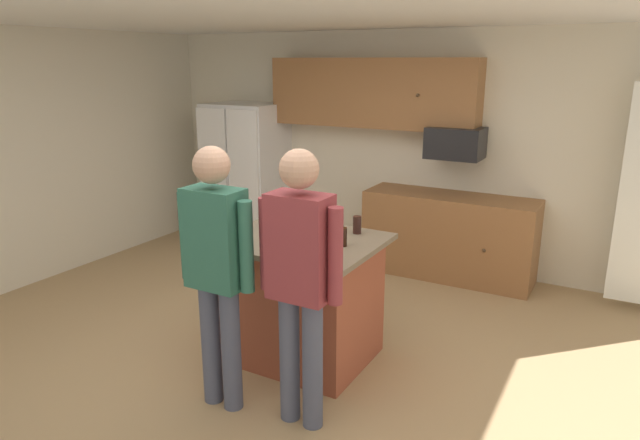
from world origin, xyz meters
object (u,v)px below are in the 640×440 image
(person_guest_left, at_px, (217,261))
(glass_stout_tall, at_px, (300,236))
(glass_dark_ale, at_px, (284,231))
(glass_short_whisky, at_px, (307,216))
(refrigerator, at_px, (246,175))
(person_guest_by_door, at_px, (300,271))
(tumbler_amber, at_px, (357,225))
(microwave_over_range, at_px, (455,143))
(kitchen_island, at_px, (301,298))
(mug_ceramic_white, at_px, (291,222))
(glass_pilsner, at_px, (343,237))

(person_guest_left, relative_size, glass_stout_tall, 13.39)
(glass_dark_ale, distance_m, glass_short_whisky, 0.44)
(refrigerator, distance_m, person_guest_by_door, 3.89)
(person_guest_left, relative_size, tumbler_amber, 12.89)
(microwave_over_range, height_order, kitchen_island, microwave_over_range)
(refrigerator, bearing_deg, mug_ceramic_white, -46.11)
(refrigerator, xyz_separation_m, tumbler_amber, (2.43, -1.87, 0.16))
(kitchen_island, height_order, glass_dark_ale, glass_dark_ale)
(refrigerator, xyz_separation_m, glass_pilsner, (2.47, -2.20, 0.16))
(microwave_over_range, relative_size, person_guest_left, 0.32)
(glass_pilsner, height_order, mug_ceramic_white, glass_pilsner)
(microwave_over_range, height_order, mug_ceramic_white, microwave_over_range)
(glass_dark_ale, relative_size, glass_pilsner, 1.17)
(microwave_over_range, relative_size, glass_stout_tall, 4.22)
(person_guest_left, relative_size, glass_dark_ale, 11.01)
(glass_stout_tall, bearing_deg, person_guest_left, -106.40)
(person_guest_by_door, distance_m, tumbler_amber, 1.07)
(glass_short_whisky, bearing_deg, glass_pilsner, -33.03)
(microwave_over_range, height_order, person_guest_left, person_guest_left)
(glass_short_whisky, height_order, tumbler_amber, glass_short_whisky)
(glass_short_whisky, height_order, mug_ceramic_white, glass_short_whisky)
(glass_stout_tall, relative_size, mug_ceramic_white, 1.01)
(refrigerator, bearing_deg, glass_pilsner, -41.59)
(microwave_over_range, distance_m, mug_ceramic_white, 2.25)
(kitchen_island, relative_size, person_guest_left, 0.67)
(glass_dark_ale, bearing_deg, glass_short_whisky, 96.77)
(person_guest_left, relative_size, glass_pilsner, 12.94)
(glass_stout_tall, bearing_deg, glass_short_whisky, 114.07)
(kitchen_island, xyz_separation_m, glass_short_whisky, (-0.12, 0.30, 0.57))
(refrigerator, bearing_deg, glass_dark_ale, -48.53)
(refrigerator, bearing_deg, person_guest_by_door, -48.86)
(glass_stout_tall, bearing_deg, tumbler_amber, 62.13)
(refrigerator, height_order, tumbler_amber, refrigerator)
(microwave_over_range, relative_size, glass_short_whisky, 3.35)
(microwave_over_range, xyz_separation_m, person_guest_by_door, (-0.04, -3.05, -0.41))
(glass_stout_tall, distance_m, mug_ceramic_white, 0.44)
(person_guest_by_door, bearing_deg, glass_dark_ale, 9.03)
(refrigerator, height_order, person_guest_by_door, person_guest_by_door)
(person_guest_by_door, bearing_deg, person_guest_left, 67.88)
(person_guest_left, xyz_separation_m, glass_stout_tall, (0.21, 0.70, 0.01))
(glass_pilsner, bearing_deg, glass_dark_ale, -163.62)
(refrigerator, xyz_separation_m, glass_short_whisky, (2.00, -1.89, 0.18))
(glass_pilsner, xyz_separation_m, mug_ceramic_white, (-0.57, 0.21, -0.02))
(person_guest_by_door, relative_size, glass_short_whisky, 10.71)
(kitchen_island, relative_size, mug_ceramic_white, 9.05)
(glass_dark_ale, height_order, mug_ceramic_white, glass_dark_ale)
(person_guest_left, distance_m, glass_stout_tall, 0.73)
(glass_dark_ale, relative_size, glass_stout_tall, 1.22)
(microwave_over_range, bearing_deg, glass_short_whisky, -106.67)
(microwave_over_range, bearing_deg, kitchen_island, -101.80)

